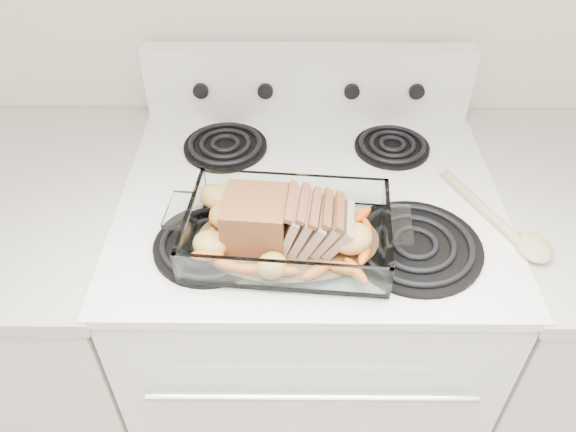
{
  "coord_description": "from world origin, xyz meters",
  "views": [
    {
      "loc": [
        -0.04,
        0.76,
        1.67
      ],
      "look_at": [
        -0.05,
        1.52,
        0.99
      ],
      "focal_mm": 35.0,
      "sensor_mm": 36.0,
      "label": 1
    }
  ],
  "objects_px": {
    "electric_range": "(306,326)",
    "baking_dish": "(288,235)",
    "counter_left": "(53,329)",
    "counter_right": "(559,332)",
    "pork_roast": "(275,222)"
  },
  "relations": [
    {
      "from": "counter_left",
      "to": "baking_dish",
      "type": "relative_size",
      "value": 2.55
    },
    {
      "from": "counter_left",
      "to": "baking_dish",
      "type": "bearing_deg",
      "value": -14.16
    },
    {
      "from": "electric_range",
      "to": "counter_left",
      "type": "distance_m",
      "value": 0.67
    },
    {
      "from": "pork_roast",
      "to": "counter_left",
      "type": "bearing_deg",
      "value": 148.4
    },
    {
      "from": "counter_left",
      "to": "baking_dish",
      "type": "xyz_separation_m",
      "value": [
        0.62,
        -0.16,
        0.5
      ]
    },
    {
      "from": "electric_range",
      "to": "baking_dish",
      "type": "xyz_separation_m",
      "value": [
        -0.05,
        -0.16,
        0.48
      ]
    },
    {
      "from": "pork_roast",
      "to": "baking_dish",
      "type": "bearing_deg",
      "value": -16.93
    },
    {
      "from": "electric_range",
      "to": "pork_roast",
      "type": "distance_m",
      "value": 0.54
    },
    {
      "from": "baking_dish",
      "to": "pork_roast",
      "type": "height_order",
      "value": "pork_roast"
    },
    {
      "from": "electric_range",
      "to": "pork_roast",
      "type": "xyz_separation_m",
      "value": [
        -0.07,
        -0.16,
        0.51
      ]
    },
    {
      "from": "electric_range",
      "to": "counter_right",
      "type": "bearing_deg",
      "value": -0.1
    },
    {
      "from": "counter_right",
      "to": "baking_dish",
      "type": "bearing_deg",
      "value": -167.58
    },
    {
      "from": "counter_right",
      "to": "counter_left",
      "type": "bearing_deg",
      "value": 180.0
    },
    {
      "from": "electric_range",
      "to": "baking_dish",
      "type": "relative_size",
      "value": 3.06
    },
    {
      "from": "electric_range",
      "to": "counter_left",
      "type": "xyz_separation_m",
      "value": [
        -0.67,
        -0.0,
        -0.02
      ]
    }
  ]
}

